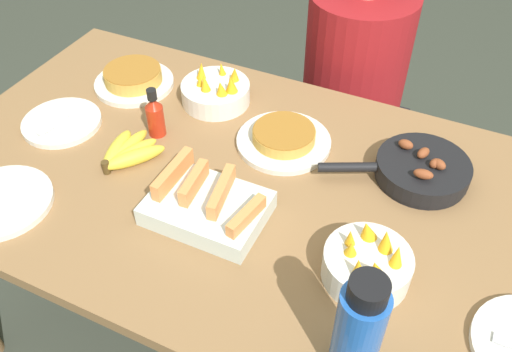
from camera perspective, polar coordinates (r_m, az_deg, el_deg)
The scene contains 14 objects.
ground_plane at distance 1.95m, azimuth 0.00°, elevation -17.07°, with size 14.00×14.00×0.00m, color #383D33.
dining_table at distance 1.41m, azimuth 0.00°, elevation -3.66°, with size 1.71×0.94×0.76m.
banana_bunch at distance 1.44m, azimuth -13.46°, elevation 2.40°, with size 0.16×0.19×0.04m.
melon_tray at distance 1.26m, azimuth -5.22°, elevation -3.04°, with size 0.27×0.20×0.10m.
skillet at distance 1.40m, azimuth 16.91°, elevation 0.66°, with size 0.35×0.24×0.08m.
frittata_plate_center at distance 1.71m, azimuth -12.77°, elevation 9.97°, with size 0.24×0.24×0.06m.
frittata_plate_side at distance 1.45m, azimuth 2.98°, elevation 3.96°, with size 0.25×0.25×0.05m.
empty_plate_far_right at distance 1.61m, azimuth -19.76°, elevation 5.33°, with size 0.22×0.22×0.02m.
empty_plate_mid_edge at distance 1.43m, azimuth -25.28°, elevation -2.51°, with size 0.24×0.24×0.02m.
fruit_bowl_mango at distance 1.59m, azimuth -4.22°, elevation 8.87°, with size 0.20×0.20×0.11m.
fruit_bowl_citrus at distance 1.15m, azimuth 11.63°, elevation -9.08°, with size 0.18×0.18×0.12m.
water_bottle at distance 0.97m, azimuth 10.73°, elevation -15.73°, with size 0.08×0.08×0.26m.
hot_sauce_bottle at distance 1.48m, azimuth -10.59°, elevation 6.32°, with size 0.05×0.05×0.14m.
person_figure at distance 2.03m, azimuth 9.69°, elevation 6.40°, with size 0.38×0.38×1.20m.
Camera 1 is at (0.41, -0.87, 1.70)m, focal length 38.00 mm.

